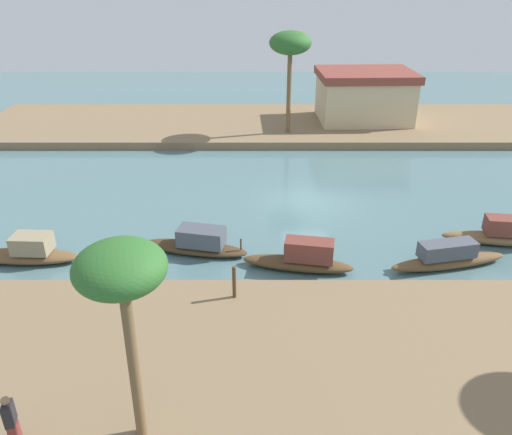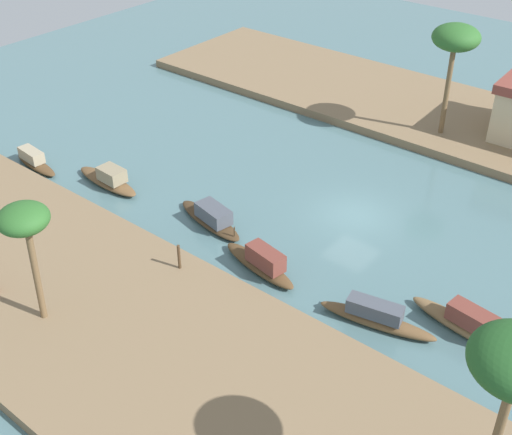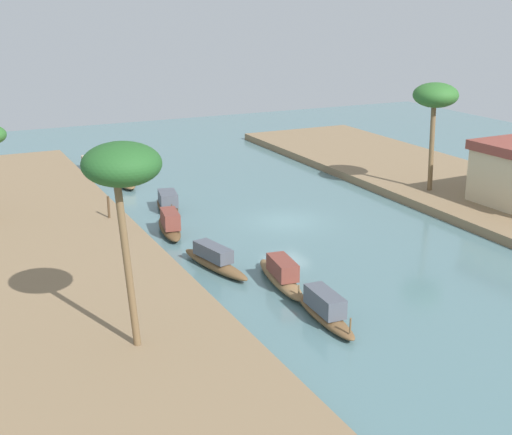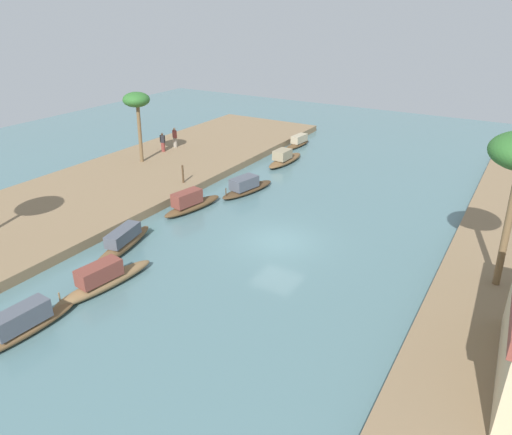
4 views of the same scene
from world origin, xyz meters
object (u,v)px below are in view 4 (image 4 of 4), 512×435
(sampan_near_left_bank, at_px, (103,279))
(sampan_upstream_small, at_px, (22,325))
(palm_tree_left_near, at_px, (137,102))
(sampan_with_red_awning, at_px, (123,242))
(sampan_midstream, at_px, (191,203))
(person_on_near_bank, at_px, (175,138))
(sampan_with_tall_canopy, at_px, (246,187))
(person_by_mooring, at_px, (163,143))
(mooring_post, at_px, (183,174))
(sampan_foreground, at_px, (284,159))
(sampan_open_hull, at_px, (298,142))

(sampan_near_left_bank, bearing_deg, sampan_upstream_small, 5.54)
(sampan_upstream_small, bearing_deg, palm_tree_left_near, -146.28)
(sampan_with_red_awning, relative_size, sampan_upstream_small, 1.11)
(sampan_midstream, height_order, palm_tree_left_near, palm_tree_left_near)
(person_on_near_bank, bearing_deg, sampan_midstream, -18.27)
(sampan_near_left_bank, xyz_separation_m, person_on_near_bank, (-18.53, -11.13, 0.85))
(sampan_with_red_awning, bearing_deg, sampan_upstream_small, 2.08)
(sampan_with_red_awning, relative_size, sampan_near_left_bank, 0.99)
(sampan_with_tall_canopy, distance_m, sampan_with_red_awning, 10.54)
(sampan_midstream, relative_size, sampan_near_left_bank, 0.90)
(person_by_mooring, bearing_deg, sampan_upstream_small, 105.04)
(sampan_midstream, xyz_separation_m, sampan_near_left_bank, (9.20, 2.14, -0.02))
(sampan_with_tall_canopy, xyz_separation_m, mooring_post, (1.78, -4.11, 0.73))
(sampan_near_left_bank, xyz_separation_m, palm_tree_left_near, (-13.97, -10.70, 4.75))
(person_on_near_bank, distance_m, palm_tree_left_near, 6.02)
(sampan_with_red_awning, relative_size, mooring_post, 4.07)
(sampan_foreground, xyz_separation_m, mooring_post, (8.91, -3.35, 0.74))
(sampan_midstream, xyz_separation_m, sampan_open_hull, (-16.74, -0.67, -0.11))
(person_by_mooring, height_order, mooring_post, person_by_mooring)
(sampan_upstream_small, relative_size, sampan_open_hull, 1.19)
(sampan_with_red_awning, relative_size, sampan_foreground, 1.08)
(sampan_with_tall_canopy, distance_m, sampan_foreground, 7.17)
(person_on_near_bank, bearing_deg, sampan_with_red_awning, -31.41)
(sampan_open_hull, bearing_deg, sampan_midstream, 7.22)
(sampan_with_red_awning, xyz_separation_m, person_on_near_bank, (-15.37, -9.16, 0.88))
(sampan_upstream_small, bearing_deg, sampan_with_tall_canopy, -174.70)
(sampan_with_red_awning, height_order, sampan_foreground, sampan_foreground)
(person_on_near_bank, bearing_deg, sampan_foreground, 40.84)
(sampan_midstream, distance_m, person_on_near_bank, 12.98)
(sampan_midstream, bearing_deg, sampan_with_red_awning, 11.61)
(sampan_open_hull, bearing_deg, sampan_foreground, 19.16)
(sampan_foreground, height_order, mooring_post, mooring_post)
(sampan_with_red_awning, relative_size, palm_tree_left_near, 0.95)
(sampan_with_tall_canopy, relative_size, sampan_foreground, 1.02)
(sampan_with_tall_canopy, distance_m, sampan_open_hull, 12.48)
(sampan_with_red_awning, bearing_deg, sampan_near_left_bank, 19.85)
(palm_tree_left_near, bearing_deg, person_by_mooring, -171.58)
(palm_tree_left_near, bearing_deg, sampan_near_left_bank, 37.45)
(sampan_near_left_bank, bearing_deg, sampan_with_tall_canopy, -169.29)
(sampan_foreground, bearing_deg, sampan_midstream, -0.72)
(person_by_mooring, bearing_deg, sampan_midstream, 126.64)
(palm_tree_left_near, bearing_deg, sampan_foreground, 126.44)
(person_by_mooring, bearing_deg, person_on_near_bank, -103.09)
(sampan_with_red_awning, bearing_deg, sampan_with_tall_canopy, 161.18)
(sampan_with_tall_canopy, distance_m, sampan_midstream, 4.65)
(sampan_midstream, distance_m, sampan_foreground, 11.58)
(sampan_with_tall_canopy, distance_m, person_on_near_bank, 11.52)
(sampan_with_red_awning, xyz_separation_m, palm_tree_left_near, (-10.81, -8.73, 4.78))
(sampan_foreground, bearing_deg, sampan_with_red_awning, 0.91)
(sampan_with_red_awning, relative_size, person_on_near_bank, 3.00)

